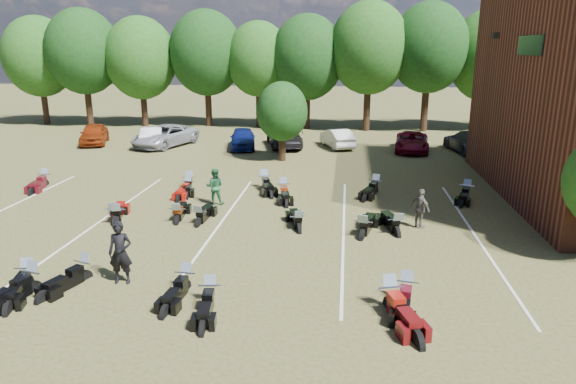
# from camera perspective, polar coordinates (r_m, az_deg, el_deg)

# --- Properties ---
(ground) EXTENTS (160.00, 160.00, 0.00)m
(ground) POSITION_cam_1_polar(r_m,az_deg,el_deg) (17.65, -0.45, -7.31)
(ground) COLOR brown
(ground) RESTS_ON ground
(car_0) EXTENTS (3.11, 4.75, 1.50)m
(car_0) POSITION_cam_1_polar(r_m,az_deg,el_deg) (40.78, -20.74, 6.06)
(car_0) COLOR maroon
(car_0) RESTS_ON ground
(car_1) EXTENTS (2.54, 4.47, 1.39)m
(car_1) POSITION_cam_1_polar(r_m,az_deg,el_deg) (38.89, -14.79, 6.05)
(car_1) COLOR silver
(car_1) RESTS_ON ground
(car_2) EXTENTS (4.21, 6.02, 1.53)m
(car_2) POSITION_cam_1_polar(r_m,az_deg,el_deg) (38.27, -13.50, 6.09)
(car_2) COLOR gray
(car_2) RESTS_ON ground
(car_3) EXTENTS (3.44, 5.72, 1.55)m
(car_3) POSITION_cam_1_polar(r_m,az_deg,el_deg) (37.11, -0.42, 6.25)
(car_3) COLOR black
(car_3) RESTS_ON ground
(car_4) EXTENTS (2.44, 4.51, 1.46)m
(car_4) POSITION_cam_1_polar(r_m,az_deg,el_deg) (36.58, -5.06, 5.97)
(car_4) COLOR #0C1556
(car_4) RESTS_ON ground
(car_5) EXTENTS (2.73, 4.33, 1.35)m
(car_5) POSITION_cam_1_polar(r_m,az_deg,el_deg) (37.00, 5.48, 5.99)
(car_5) COLOR silver
(car_5) RESTS_ON ground
(car_6) EXTENTS (2.71, 4.95, 1.32)m
(car_6) POSITION_cam_1_polar(r_m,az_deg,el_deg) (36.46, 13.60, 5.45)
(car_6) COLOR #630517
(car_6) RESTS_ON ground
(car_7) EXTENTS (2.99, 5.48, 1.51)m
(car_7) POSITION_cam_1_polar(r_m,az_deg,el_deg) (37.16, 19.48, 5.33)
(car_7) COLOR #393A3E
(car_7) RESTS_ON ground
(person_black) EXTENTS (0.76, 0.54, 1.96)m
(person_black) POSITION_cam_1_polar(r_m,az_deg,el_deg) (16.30, -18.13, -6.43)
(person_black) COLOR black
(person_black) RESTS_ON ground
(person_green) EXTENTS (0.88, 0.72, 1.67)m
(person_green) POSITION_cam_1_polar(r_m,az_deg,el_deg) (23.53, -8.15, 0.62)
(person_green) COLOR #225B36
(person_green) RESTS_ON ground
(person_grey) EXTENTS (0.89, 0.97, 1.60)m
(person_grey) POSITION_cam_1_polar(r_m,az_deg,el_deg) (20.89, 14.51, -1.78)
(person_grey) COLOR #5D5750
(person_grey) RESTS_ON ground
(motorcycle_0) EXTENTS (1.23, 2.30, 1.23)m
(motorcycle_0) POSITION_cam_1_polar(r_m,az_deg,el_deg) (17.50, -26.85, -9.34)
(motorcycle_0) COLOR black
(motorcycle_0) RESTS_ON ground
(motorcycle_1) EXTENTS (1.25, 2.41, 1.28)m
(motorcycle_1) POSITION_cam_1_polar(r_m,az_deg,el_deg) (17.10, -26.49, -9.87)
(motorcycle_1) COLOR black
(motorcycle_1) RESTS_ON ground
(motorcycle_2) EXTENTS (1.29, 2.22, 1.18)m
(motorcycle_2) POSITION_cam_1_polar(r_m,az_deg,el_deg) (17.28, -21.67, -9.04)
(motorcycle_2) COLOR black
(motorcycle_2) RESTS_ON ground
(motorcycle_3) EXTENTS (0.91, 2.13, 1.15)m
(motorcycle_3) POSITION_cam_1_polar(r_m,az_deg,el_deg) (14.87, -8.62, -12.17)
(motorcycle_3) COLOR black
(motorcycle_3) RESTS_ON ground
(motorcycle_4) EXTENTS (0.80, 2.12, 1.16)m
(motorcycle_4) POSITION_cam_1_polar(r_m,az_deg,el_deg) (15.73, -11.27, -10.66)
(motorcycle_4) COLOR black
(motorcycle_4) RESTS_ON ground
(motorcycle_5) EXTENTS (1.09, 2.31, 1.24)m
(motorcycle_5) POSITION_cam_1_polar(r_m,az_deg,el_deg) (15.20, 12.92, -11.75)
(motorcycle_5) COLOR black
(motorcycle_5) RESTS_ON ground
(motorcycle_6) EXTENTS (1.48, 2.57, 1.37)m
(motorcycle_6) POSITION_cam_1_polar(r_m,az_deg,el_deg) (14.70, 11.22, -12.65)
(motorcycle_6) COLOR #510B0C
(motorcycle_6) RESTS_ON ground
(motorcycle_7) EXTENTS (1.32, 2.46, 1.31)m
(motorcycle_7) POSITION_cam_1_polar(r_m,az_deg,el_deg) (22.05, -18.63, -3.38)
(motorcycle_7) COLOR #940A0B
(motorcycle_7) RESTS_ON ground
(motorcycle_8) EXTENTS (0.97, 2.26, 1.22)m
(motorcycle_8) POSITION_cam_1_polar(r_m,az_deg,el_deg) (21.49, -12.18, -3.38)
(motorcycle_8) COLOR black
(motorcycle_8) RESTS_ON ground
(motorcycle_9) EXTENTS (1.43, 2.34, 1.24)m
(motorcycle_9) POSITION_cam_1_polar(r_m,az_deg,el_deg) (21.97, -18.41, -3.43)
(motorcycle_9) COLOR black
(motorcycle_9) RESTS_ON ground
(motorcycle_10) EXTENTS (0.78, 2.19, 1.20)m
(motorcycle_10) POSITION_cam_1_polar(r_m,az_deg,el_deg) (21.04, -9.87, -3.67)
(motorcycle_10) COLOR black
(motorcycle_10) RESTS_ON ground
(motorcycle_11) EXTENTS (1.24, 2.33, 1.24)m
(motorcycle_11) POSITION_cam_1_polar(r_m,az_deg,el_deg) (20.07, 1.21, -4.40)
(motorcycle_11) COLOR black
(motorcycle_11) RESTS_ON ground
(motorcycle_12) EXTENTS (1.29, 2.50, 1.33)m
(motorcycle_12) POSITION_cam_1_polar(r_m,az_deg,el_deg) (19.59, 8.26, -5.08)
(motorcycle_12) COLOR black
(motorcycle_12) RESTS_ON ground
(motorcycle_13) EXTENTS (1.27, 2.43, 1.29)m
(motorcycle_13) POSITION_cam_1_polar(r_m,az_deg,el_deg) (20.10, 11.97, -4.72)
(motorcycle_13) COLOR black
(motorcycle_13) RESTS_ON ground
(motorcycle_14) EXTENTS (1.06, 2.35, 1.27)m
(motorcycle_14) POSITION_cam_1_polar(r_m,az_deg,el_deg) (29.44, -25.34, 0.63)
(motorcycle_14) COLOR #440911
(motorcycle_14) RESTS_ON ground
(motorcycle_15) EXTENTS (0.68, 2.09, 1.16)m
(motorcycle_15) POSITION_cam_1_polar(r_m,az_deg,el_deg) (25.84, -11.03, -0.06)
(motorcycle_15) COLOR #9E130B
(motorcycle_15) RESTS_ON ground
(motorcycle_16) EXTENTS (1.20, 2.40, 1.28)m
(motorcycle_16) POSITION_cam_1_polar(r_m,az_deg,el_deg) (26.45, -10.86, 0.32)
(motorcycle_16) COLOR black
(motorcycle_16) RESTS_ON ground
(motorcycle_17) EXTENTS (1.15, 2.37, 1.26)m
(motorcycle_17) POSITION_cam_1_polar(r_m,az_deg,el_deg) (24.72, -0.50, -0.48)
(motorcycle_17) COLOR black
(motorcycle_17) RESTS_ON ground
(motorcycle_18) EXTENTS (1.51, 2.50, 1.33)m
(motorcycle_18) POSITION_cam_1_polar(r_m,az_deg,el_deg) (26.15, -2.62, 0.42)
(motorcycle_18) COLOR black
(motorcycle_18) RESTS_ON ground
(motorcycle_19) EXTENTS (1.44, 2.38, 1.26)m
(motorcycle_19) POSITION_cam_1_polar(r_m,az_deg,el_deg) (25.72, 9.64, -0.06)
(motorcycle_19) COLOR black
(motorcycle_19) RESTS_ON ground
(motorcycle_20) EXTENTS (1.37, 2.31, 1.23)m
(motorcycle_20) POSITION_cam_1_polar(r_m,az_deg,el_deg) (25.92, 19.15, -0.60)
(motorcycle_20) COLOR black
(motorcycle_20) RESTS_ON ground
(tree_line) EXTENTS (56.00, 6.00, 9.79)m
(tree_line) POSITION_cam_1_polar(r_m,az_deg,el_deg) (45.22, 2.82, 14.99)
(tree_line) COLOR black
(tree_line) RESTS_ON ground
(young_tree_midfield) EXTENTS (3.20, 3.20, 4.70)m
(young_tree_midfield) POSITION_cam_1_polar(r_m,az_deg,el_deg) (32.10, -0.67, 8.93)
(young_tree_midfield) COLOR black
(young_tree_midfield) RESTS_ON ground
(parking_lines) EXTENTS (20.10, 14.00, 0.01)m
(parking_lines) POSITION_cam_1_polar(r_m,az_deg,el_deg) (20.93, -7.65, -3.66)
(parking_lines) COLOR silver
(parking_lines) RESTS_ON ground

